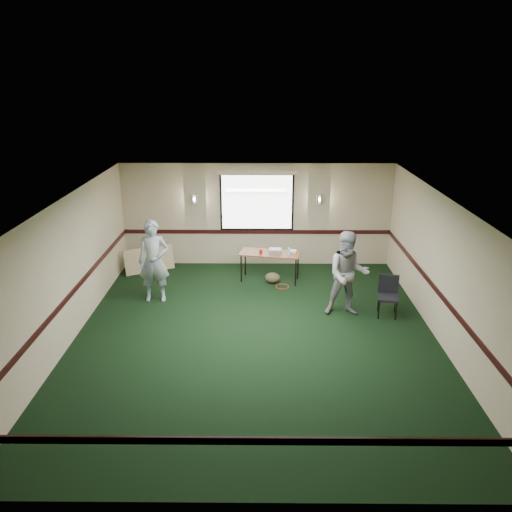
{
  "coord_description": "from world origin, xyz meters",
  "views": [
    {
      "loc": [
        0.08,
        -8.57,
        4.81
      ],
      "look_at": [
        0.0,
        1.3,
        1.2
      ],
      "focal_mm": 35.0,
      "sensor_mm": 36.0,
      "label": 1
    }
  ],
  "objects_px": {
    "conference_chair": "(388,292)",
    "person_left": "(154,261)",
    "folding_table": "(270,255)",
    "person_right": "(348,274)",
    "projector": "(275,251)"
  },
  "relations": [
    {
      "from": "conference_chair",
      "to": "person_left",
      "type": "distance_m",
      "value": 5.1
    },
    {
      "from": "projector",
      "to": "conference_chair",
      "type": "bearing_deg",
      "value": -34.3
    },
    {
      "from": "person_right",
      "to": "folding_table",
      "type": "bearing_deg",
      "value": 132.01
    },
    {
      "from": "folding_table",
      "to": "person_right",
      "type": "relative_size",
      "value": 0.84
    },
    {
      "from": "conference_chair",
      "to": "person_left",
      "type": "xyz_separation_m",
      "value": [
        -5.04,
        0.67,
        0.43
      ]
    },
    {
      "from": "conference_chair",
      "to": "person_right",
      "type": "xyz_separation_m",
      "value": [
        -0.87,
        -0.01,
        0.41
      ]
    },
    {
      "from": "person_left",
      "to": "person_right",
      "type": "distance_m",
      "value": 4.22
    },
    {
      "from": "conference_chair",
      "to": "person_right",
      "type": "relative_size",
      "value": 0.47
    },
    {
      "from": "projector",
      "to": "conference_chair",
      "type": "relative_size",
      "value": 0.34
    },
    {
      "from": "folding_table",
      "to": "conference_chair",
      "type": "xyz_separation_m",
      "value": [
        2.45,
        -1.82,
        -0.17
      ]
    },
    {
      "from": "folding_table",
      "to": "person_left",
      "type": "height_order",
      "value": "person_left"
    },
    {
      "from": "folding_table",
      "to": "projector",
      "type": "xyz_separation_m",
      "value": [
        0.13,
        -0.0,
        0.1
      ]
    },
    {
      "from": "projector",
      "to": "conference_chair",
      "type": "distance_m",
      "value": 2.96
    },
    {
      "from": "projector",
      "to": "folding_table",
      "type": "bearing_deg",
      "value": -177.49
    },
    {
      "from": "person_left",
      "to": "folding_table",
      "type": "bearing_deg",
      "value": 20.88
    }
  ]
}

